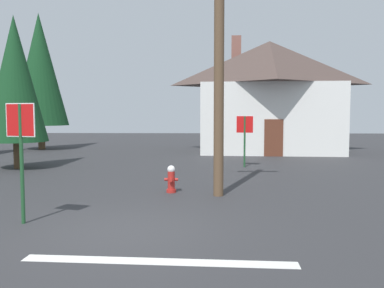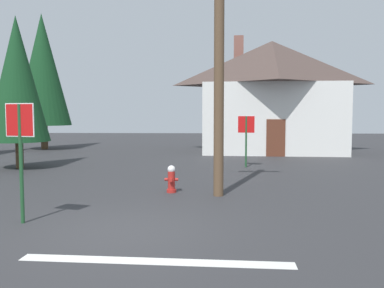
{
  "view_description": "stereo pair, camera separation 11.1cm",
  "coord_description": "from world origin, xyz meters",
  "px_view_note": "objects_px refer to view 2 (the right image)",
  "views": [
    {
      "loc": [
        1.55,
        -7.89,
        2.3
      ],
      "look_at": [
        1.18,
        3.38,
        1.46
      ],
      "focal_mm": 38.2,
      "sensor_mm": 36.0,
      "label": 1
    },
    {
      "loc": [
        1.66,
        -7.89,
        2.3
      ],
      "look_at": [
        1.18,
        3.38,
        1.46
      ],
      "focal_mm": 38.2,
      "sensor_mm": 36.0,
      "label": 2
    }
  ],
  "objects_px": {
    "fire_hydrant": "(171,179)",
    "pine_tree_tall_left": "(43,70)",
    "stop_sign_near": "(20,138)",
    "pine_tree_short_left": "(17,79)",
    "house": "(271,95)",
    "utility_pole": "(219,53)",
    "stop_sign_far": "(246,130)"
  },
  "relations": [
    {
      "from": "pine_tree_tall_left",
      "to": "pine_tree_short_left",
      "type": "distance_m",
      "value": 9.62
    },
    {
      "from": "stop_sign_near",
      "to": "utility_pole",
      "type": "height_order",
      "value": "utility_pole"
    },
    {
      "from": "fire_hydrant",
      "to": "pine_tree_short_left",
      "type": "bearing_deg",
      "value": 144.01
    },
    {
      "from": "fire_hydrant",
      "to": "stop_sign_far",
      "type": "distance_m",
      "value": 6.46
    },
    {
      "from": "utility_pole",
      "to": "pine_tree_short_left",
      "type": "height_order",
      "value": "utility_pole"
    },
    {
      "from": "house",
      "to": "pine_tree_tall_left",
      "type": "xyz_separation_m",
      "value": [
        -14.39,
        0.94,
        1.64
      ]
    },
    {
      "from": "house",
      "to": "pine_tree_tall_left",
      "type": "bearing_deg",
      "value": 176.26
    },
    {
      "from": "fire_hydrant",
      "to": "stop_sign_far",
      "type": "bearing_deg",
      "value": 65.03
    },
    {
      "from": "pine_tree_tall_left",
      "to": "pine_tree_short_left",
      "type": "bearing_deg",
      "value": -73.66
    },
    {
      "from": "utility_pole",
      "to": "house",
      "type": "height_order",
      "value": "utility_pole"
    },
    {
      "from": "fire_hydrant",
      "to": "stop_sign_near",
      "type": "bearing_deg",
      "value": -129.1
    },
    {
      "from": "pine_tree_short_left",
      "to": "stop_sign_far",
      "type": "bearing_deg",
      "value": 4.52
    },
    {
      "from": "stop_sign_near",
      "to": "fire_hydrant",
      "type": "height_order",
      "value": "stop_sign_near"
    },
    {
      "from": "utility_pole",
      "to": "stop_sign_far",
      "type": "distance_m",
      "value": 6.74
    },
    {
      "from": "utility_pole",
      "to": "pine_tree_short_left",
      "type": "distance_m",
      "value": 9.87
    },
    {
      "from": "utility_pole",
      "to": "stop_sign_far",
      "type": "relative_size",
      "value": 3.41
    },
    {
      "from": "fire_hydrant",
      "to": "house",
      "type": "height_order",
      "value": "house"
    },
    {
      "from": "stop_sign_near",
      "to": "house",
      "type": "xyz_separation_m",
      "value": [
        7.65,
        16.67,
        1.66
      ]
    },
    {
      "from": "fire_hydrant",
      "to": "utility_pole",
      "type": "xyz_separation_m",
      "value": [
        1.36,
        -0.43,
        3.56
      ]
    },
    {
      "from": "pine_tree_short_left",
      "to": "house",
      "type": "bearing_deg",
      "value": 35.01
    },
    {
      "from": "utility_pole",
      "to": "pine_tree_tall_left",
      "type": "relative_size",
      "value": 0.87
    },
    {
      "from": "house",
      "to": "pine_tree_short_left",
      "type": "height_order",
      "value": "house"
    },
    {
      "from": "stop_sign_near",
      "to": "pine_tree_short_left",
      "type": "xyz_separation_m",
      "value": [
        -4.06,
        8.47,
        1.94
      ]
    },
    {
      "from": "utility_pole",
      "to": "house",
      "type": "xyz_separation_m",
      "value": [
        3.47,
        13.62,
        -0.5
      ]
    },
    {
      "from": "stop_sign_far",
      "to": "pine_tree_tall_left",
      "type": "bearing_deg",
      "value": 145.57
    },
    {
      "from": "stop_sign_near",
      "to": "stop_sign_far",
      "type": "relative_size",
      "value": 1.14
    },
    {
      "from": "utility_pole",
      "to": "pine_tree_short_left",
      "type": "relative_size",
      "value": 1.19
    },
    {
      "from": "pine_tree_short_left",
      "to": "stop_sign_near",
      "type": "bearing_deg",
      "value": -64.38
    },
    {
      "from": "utility_pole",
      "to": "pine_tree_tall_left",
      "type": "height_order",
      "value": "pine_tree_tall_left"
    },
    {
      "from": "stop_sign_near",
      "to": "utility_pole",
      "type": "relative_size",
      "value": 0.33
    },
    {
      "from": "stop_sign_near",
      "to": "fire_hydrant",
      "type": "xyz_separation_m",
      "value": [
        2.82,
        3.47,
        -1.4
      ]
    },
    {
      "from": "fire_hydrant",
      "to": "pine_tree_tall_left",
      "type": "bearing_deg",
      "value": 124.06
    }
  ]
}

